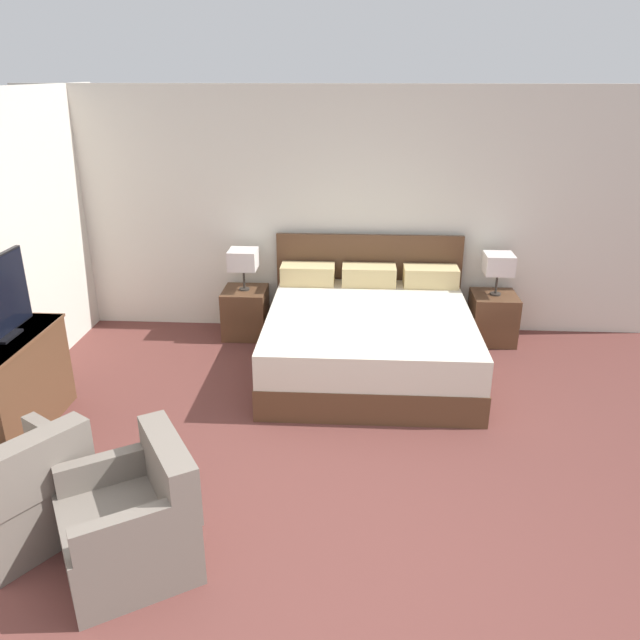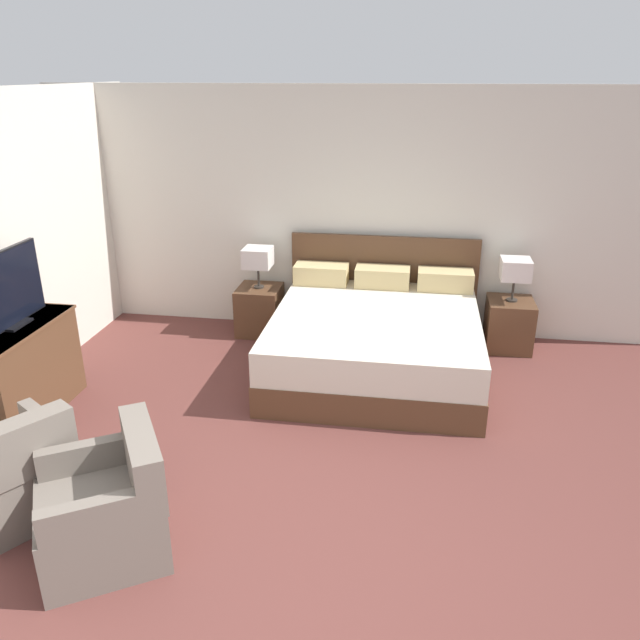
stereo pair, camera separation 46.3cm
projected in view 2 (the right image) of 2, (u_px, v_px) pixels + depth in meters
ground_plane at (286, 583)px, 3.48m from camera, size 11.31×11.31×0.00m
wall_back at (359, 214)px, 6.49m from camera, size 6.72×0.06×2.54m
bed at (376, 339)px, 5.85m from camera, size 1.96×2.05×1.06m
nightstand_left at (260, 310)px, 6.71m from camera, size 0.45×0.47×0.51m
nightstand_right at (509, 324)px, 6.33m from camera, size 0.45×0.47×0.51m
table_lamp_left at (258, 258)px, 6.50m from camera, size 0.29×0.29×0.43m
table_lamp_right at (515, 270)px, 6.12m from camera, size 0.29×0.29×0.43m
dresser at (19, 371)px, 5.02m from camera, size 0.49×1.12×0.78m
tv at (7, 290)px, 4.81m from camera, size 0.18×0.84×0.60m
armchair_by_window at (9, 477)px, 3.91m from camera, size 0.95×0.95×0.76m
armchair_companion at (108, 510)px, 3.61m from camera, size 0.94×0.94×0.76m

